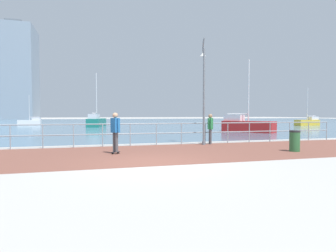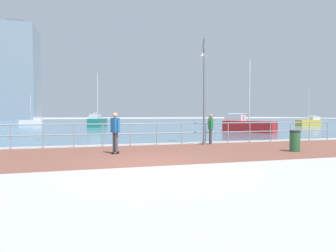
{
  "view_description": "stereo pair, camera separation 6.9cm",
  "coord_description": "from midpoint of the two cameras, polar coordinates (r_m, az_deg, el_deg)",
  "views": [
    {
      "loc": [
        -2.05,
        -9.08,
        1.63
      ],
      "look_at": [
        1.42,
        3.28,
        1.1
      ],
      "focal_mm": 30.07,
      "sensor_mm": 36.0,
      "label": 1
    },
    {
      "loc": [
        -1.98,
        -9.1,
        1.63
      ],
      "look_at": [
        1.42,
        3.28,
        1.1
      ],
      "focal_mm": 30.07,
      "sensor_mm": 36.0,
      "label": 2
    }
  ],
  "objects": [
    {
      "name": "lamppost",
      "position": [
        15.38,
        7.43,
        8.07
      ],
      "size": [
        0.43,
        0.8,
        5.72
      ],
      "color": "slate",
      "rests_on": "ground"
    },
    {
      "name": "sailboat_teal",
      "position": [
        50.03,
        -25.85,
        0.78
      ],
      "size": [
        3.43,
        1.23,
        4.75
      ],
      "color": "white",
      "rests_on": "ground"
    },
    {
      "name": "brick_paving",
      "position": [
        11.84,
        -5.46,
        -5.55
      ],
      "size": [
        28.0,
        6.01,
        0.01
      ],
      "primitive_type": "cube",
      "color": "brown",
      "rests_on": "ground"
    },
    {
      "name": "skateboarder",
      "position": [
        11.76,
        -10.49,
        -0.63
      ],
      "size": [
        0.4,
        0.52,
        1.7
      ],
      "color": "black",
      "rests_on": "ground"
    },
    {
      "name": "bystander",
      "position": [
        15.59,
        8.74,
        -0.07
      ],
      "size": [
        0.31,
        0.56,
        1.66
      ],
      "color": "#4C4C51",
      "rests_on": "ground"
    },
    {
      "name": "tower_concrete",
      "position": [
        114.47,
        -28.13,
        9.42
      ],
      "size": [
        12.97,
        16.4,
        34.15
      ],
      "color": "#8493A3",
      "rests_on": "ground"
    },
    {
      "name": "ground",
      "position": [
        49.16,
        -13.03,
        0.4
      ],
      "size": [
        220.0,
        220.0,
        0.0
      ],
      "primitive_type": "plane",
      "color": "#ADAAA5"
    },
    {
      "name": "harbor_water",
      "position": [
        59.62,
        -13.44,
        0.73
      ],
      "size": [
        180.0,
        88.0,
        0.0
      ],
      "primitive_type": "cube",
      "color": "slate",
      "rests_on": "ground"
    },
    {
      "name": "trash_bin",
      "position": [
        13.55,
        24.46,
        -2.77
      ],
      "size": [
        0.46,
        0.46,
        0.93
      ],
      "color": "#2D6638",
      "rests_on": "ground"
    },
    {
      "name": "sailboat_white",
      "position": [
        46.02,
        26.74,
        0.73
      ],
      "size": [
        4.04,
        1.74,
        5.5
      ],
      "color": "gold",
      "rests_on": "ground"
    },
    {
      "name": "sailboat_ivory",
      "position": [
        27.02,
        15.84,
        0.16
      ],
      "size": [
        3.91,
        4.72,
        6.65
      ],
      "color": "#B21E1E",
      "rests_on": "ground"
    },
    {
      "name": "waterfront_railing",
      "position": [
        14.72,
        -7.49,
        -0.87
      ],
      "size": [
        25.25,
        0.06,
        1.17
      ],
      "color": "#8C99A3",
      "rests_on": "ground"
    },
    {
      "name": "sailboat_yellow",
      "position": [
        38.14,
        -14.06,
        0.86
      ],
      "size": [
        2.74,
        5.26,
        7.06
      ],
      "color": "#197266",
      "rests_on": "ground"
    }
  ]
}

